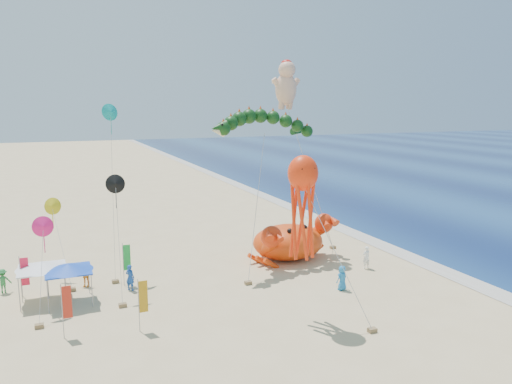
% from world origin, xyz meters
% --- Properties ---
extents(ground, '(320.00, 320.00, 0.00)m').
position_xyz_m(ground, '(0.00, 0.00, 0.00)').
color(ground, '#D1B784').
rests_on(ground, ground).
extents(foam_strip, '(320.00, 320.00, 0.00)m').
position_xyz_m(foam_strip, '(12.00, 0.00, 0.01)').
color(foam_strip, silver).
rests_on(foam_strip, ground).
extents(crab_inflatable, '(8.34, 6.97, 3.65)m').
position_xyz_m(crab_inflatable, '(2.05, 4.51, 1.61)').
color(crab_inflatable, '#E83F0C').
rests_on(crab_inflatable, ground).
extents(dragon_kite, '(10.27, 7.72, 12.34)m').
position_xyz_m(dragon_kite, '(-0.05, 5.24, 11.21)').
color(dragon_kite, '#0E3410').
rests_on(dragon_kite, ground).
extents(cherub_kite, '(5.45, 2.40, 16.83)m').
position_xyz_m(cherub_kite, '(2.97, 7.14, 14.81)').
color(cherub_kite, '#F3B794').
rests_on(cherub_kite, ground).
extents(octopus_kite, '(4.07, 4.42, 10.11)m').
position_xyz_m(octopus_kite, '(-2.51, -6.53, 7.48)').
color(octopus_kite, '#FF340D').
rests_on(octopus_kite, ground).
extents(canopy_blue, '(3.18, 3.18, 2.71)m').
position_xyz_m(canopy_blue, '(-15.64, 1.46, 2.44)').
color(canopy_blue, gray).
rests_on(canopy_blue, ground).
extents(canopy_white, '(3.31, 3.31, 2.71)m').
position_xyz_m(canopy_white, '(-17.26, 2.53, 2.44)').
color(canopy_white, gray).
rests_on(canopy_white, ground).
extents(feather_flags, '(7.29, 8.06, 3.20)m').
position_xyz_m(feather_flags, '(-14.45, -0.61, 2.01)').
color(feather_flags, gray).
rests_on(feather_flags, ground).
extents(beachgoers, '(27.53, 9.43, 1.88)m').
position_xyz_m(beachgoers, '(-9.01, 1.91, 0.89)').
color(beachgoers, white).
rests_on(beachgoers, ground).
extents(small_kites, '(6.51, 10.15, 13.16)m').
position_xyz_m(small_kites, '(-14.29, 4.02, 7.02)').
color(small_kites, '#FF1C77').
rests_on(small_kites, ground).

